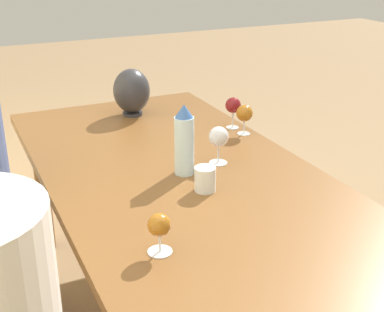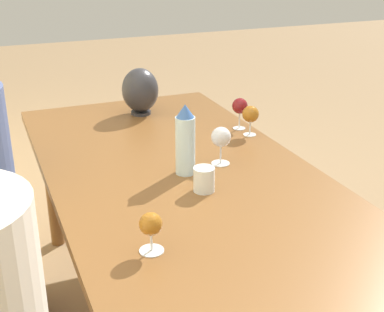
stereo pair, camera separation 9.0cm
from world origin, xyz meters
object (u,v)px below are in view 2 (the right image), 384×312
Objects in this scene: water_bottle at (185,141)px; wine_glass_2 at (151,225)px; vase at (140,91)px; water_tumbler at (204,179)px; wine_glass_0 at (251,115)px; wine_glass_3 at (240,107)px; wine_glass_1 at (221,138)px.

water_bottle is 0.54m from wine_glass_2.
water_tumbler is at bearing 176.71° from vase.
wine_glass_2 is (-0.73, 0.70, -0.01)m from wine_glass_0.
wine_glass_3 is at bearing 3.44° from wine_glass_0.
water_bottle is 0.50m from wine_glass_0.
wine_glass_3 reaches higher than wine_glass_0.
wine_glass_3 reaches higher than water_tumbler.
vase is 1.71× the size of wine_glass_0.
wine_glass_0 is 0.09m from wine_glass_3.
water_bottle reaches higher than wine_glass_3.
wine_glass_1 is (0.03, -0.16, -0.02)m from water_bottle.
wine_glass_1 is at bearing 133.50° from wine_glass_0.
water_tumbler is at bearing 142.62° from wine_glass_3.
wine_glass_2 is 1.08m from wine_glass_3.
wine_glass_0 is 0.93× the size of wine_glass_3.
water_tumbler is (-0.16, -0.00, -0.09)m from water_bottle.
wine_glass_3 is (-0.38, -0.35, -0.01)m from vase.
wine_glass_1 is at bearing -42.03° from wine_glass_2.
wine_glass_3 is (0.82, -0.69, 0.02)m from wine_glass_2.
vase is 0.52m from wine_glass_3.
water_bottle reaches higher than wine_glass_1.
water_tumbler is 0.25m from wine_glass_1.
wine_glass_3 is at bearing -48.11° from water_bottle.
vase reaches higher than wine_glass_0.
water_bottle is 3.07× the size of water_tumbler.
water_tumbler is 0.38× the size of vase.
wine_glass_1 is at bearing 143.27° from wine_glass_3.
wine_glass_2 is at bearing 137.97° from wine_glass_1.
water_tumbler is 0.60m from wine_glass_0.
vase is at bearing -3.29° from water_tumbler.
vase is 0.72m from wine_glass_1.
water_bottle is 1.99× the size of wine_glass_0.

